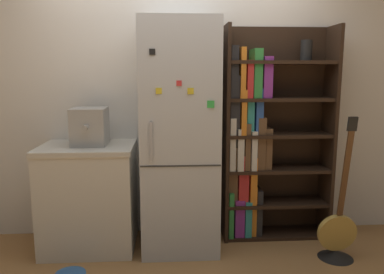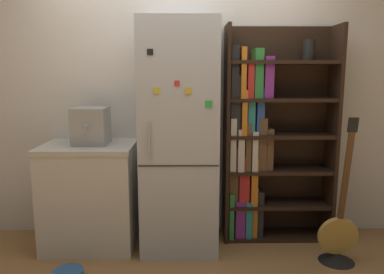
{
  "view_description": "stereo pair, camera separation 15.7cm",
  "coord_description": "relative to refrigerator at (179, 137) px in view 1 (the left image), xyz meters",
  "views": [
    {
      "loc": [
        -0.09,
        -3.01,
        1.51
      ],
      "look_at": [
        0.11,
        0.15,
        0.97
      ],
      "focal_mm": 35.0,
      "sensor_mm": 36.0,
      "label": 1
    },
    {
      "loc": [
        0.07,
        -3.02,
        1.51
      ],
      "look_at": [
        0.11,
        0.15,
        0.97
      ],
      "focal_mm": 35.0,
      "sensor_mm": 36.0,
      "label": 2
    }
  ],
  "objects": [
    {
      "name": "ground_plane",
      "position": [
        0.0,
        -0.13,
        -0.97
      ],
      "size": [
        16.0,
        16.0,
        0.0
      ],
      "primitive_type": "plane",
      "color": "#A87542"
    },
    {
      "name": "kitchen_counter",
      "position": [
        -0.79,
        0.02,
        -0.52
      ],
      "size": [
        0.79,
        0.62,
        0.91
      ],
      "color": "silver",
      "rests_on": "ground_plane"
    },
    {
      "name": "bookshelf",
      "position": [
        0.75,
        0.18,
        -0.07
      ],
      "size": [
        0.98,
        0.33,
        1.93
      ],
      "color": "black",
      "rests_on": "ground_plane"
    },
    {
      "name": "refrigerator",
      "position": [
        0.0,
        0.0,
        0.0
      ],
      "size": [
        0.64,
        0.66,
        1.95
      ],
      "color": "silver",
      "rests_on": "ground_plane"
    },
    {
      "name": "wall_back",
      "position": [
        0.0,
        0.34,
        0.33
      ],
      "size": [
        8.0,
        0.05,
        2.6
      ],
      "color": "white",
      "rests_on": "ground_plane"
    },
    {
      "name": "espresso_machine",
      "position": [
        -0.76,
        0.04,
        0.1
      ],
      "size": [
        0.28,
        0.36,
        0.31
      ],
      "color": "#A5A39E",
      "rests_on": "kitchen_counter"
    },
    {
      "name": "guitar",
      "position": [
        1.28,
        -0.33,
        -0.8
      ],
      "size": [
        0.32,
        0.29,
        1.2
      ],
      "color": "black",
      "rests_on": "ground_plane"
    }
  ]
}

